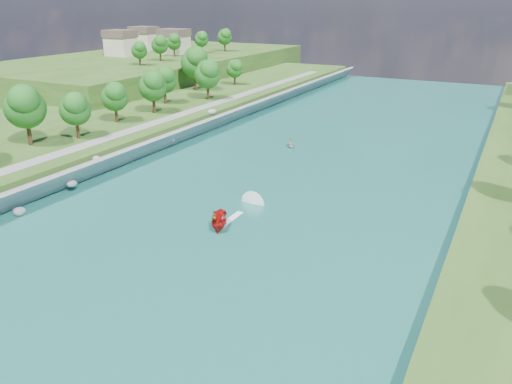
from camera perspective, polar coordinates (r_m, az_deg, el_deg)
The scene contains 11 objects.
ground at distance 61.23m, azimuth -6.24°, elevation -4.81°, with size 260.00×260.00×0.00m, color #2D5119.
river_water at distance 77.23m, azimuth 1.95°, elevation 0.95°, with size 55.00×240.00×0.10m, color #195E60.
berm_west at distance 107.25m, azimuth -23.00°, elevation 5.99°, with size 45.00×240.00×3.50m, color #2D5119.
ridge_west at distance 182.08m, azimuth -11.65°, elevation 13.67°, with size 60.00×120.00×9.00m, color #2D5119.
riprap_bank at distance 89.94m, azimuth -13.24°, elevation 4.50°, with size 5.01×236.00×4.49m.
riverside_path at distance 94.23m, azimuth -16.22°, elevation 6.06°, with size 3.00×200.00×0.10m, color gray.
ridge_houses at distance 188.98m, azimuth -12.39°, elevation 16.56°, with size 29.50×29.50×8.40m.
trees_west at distance 92.94m, azimuth -26.04°, elevation 8.31°, with size 18.10×152.99×13.66m.
trees_ridge at distance 174.49m, azimuth -8.00°, elevation 16.54°, with size 11.42×53.74×9.43m.
motorboat at distance 63.09m, azimuth -3.68°, elevation -3.01°, with size 3.60×19.28×2.24m.
raft at distance 97.07m, azimuth 3.95°, elevation 5.39°, with size 3.38×3.61×1.55m.
Camera 1 is at (31.25, -45.45, 26.58)m, focal length 35.00 mm.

